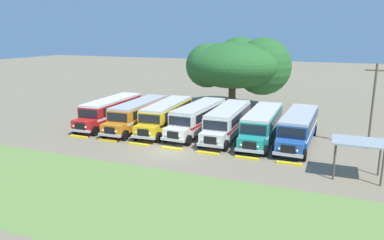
{
  "coord_description": "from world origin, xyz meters",
  "views": [
    {
      "loc": [
        13.1,
        -27.02,
        10.03
      ],
      "look_at": [
        0.0,
        5.61,
        1.6
      ],
      "focal_mm": 34.02,
      "sensor_mm": 36.0,
      "label": 1
    }
  ],
  "objects_px": {
    "parked_bus_slot_4": "(228,120)",
    "utility_pole": "(373,104)",
    "parked_bus_slot_0": "(111,110)",
    "parked_bus_slot_6": "(299,126)",
    "waiting_shelter": "(359,144)",
    "parked_bus_slot_1": "(139,113)",
    "parked_bus_slot_3": "(198,117)",
    "broad_shade_tree": "(238,65)",
    "parked_bus_slot_2": "(166,114)",
    "parked_bus_slot_5": "(262,124)"
  },
  "relations": [
    {
      "from": "parked_bus_slot_0",
      "to": "parked_bus_slot_5",
      "type": "xyz_separation_m",
      "value": [
        17.07,
        0.06,
        0.0
      ]
    },
    {
      "from": "parked_bus_slot_4",
      "to": "parked_bus_slot_5",
      "type": "relative_size",
      "value": 1.0
    },
    {
      "from": "parked_bus_slot_1",
      "to": "parked_bus_slot_5",
      "type": "bearing_deg",
      "value": 89.83
    },
    {
      "from": "parked_bus_slot_2",
      "to": "parked_bus_slot_6",
      "type": "height_order",
      "value": "same"
    },
    {
      "from": "parked_bus_slot_4",
      "to": "utility_pole",
      "type": "distance_m",
      "value": 13.07
    },
    {
      "from": "parked_bus_slot_3",
      "to": "waiting_shelter",
      "type": "distance_m",
      "value": 16.69
    },
    {
      "from": "parked_bus_slot_2",
      "to": "parked_bus_slot_4",
      "type": "relative_size",
      "value": 1.01
    },
    {
      "from": "parked_bus_slot_3",
      "to": "parked_bus_slot_5",
      "type": "bearing_deg",
      "value": 88.49
    },
    {
      "from": "parked_bus_slot_5",
      "to": "broad_shade_tree",
      "type": "xyz_separation_m",
      "value": [
        -6.15,
        13.99,
        4.29
      ]
    },
    {
      "from": "parked_bus_slot_3",
      "to": "broad_shade_tree",
      "type": "distance_m",
      "value": 14.19
    },
    {
      "from": "parked_bus_slot_6",
      "to": "utility_pole",
      "type": "bearing_deg",
      "value": 96.41
    },
    {
      "from": "parked_bus_slot_0",
      "to": "parked_bus_slot_6",
      "type": "xyz_separation_m",
      "value": [
        20.43,
        0.21,
        0.0
      ]
    },
    {
      "from": "parked_bus_slot_0",
      "to": "parked_bus_slot_2",
      "type": "height_order",
      "value": "same"
    },
    {
      "from": "parked_bus_slot_1",
      "to": "broad_shade_tree",
      "type": "distance_m",
      "value": 16.58
    },
    {
      "from": "parked_bus_slot_2",
      "to": "broad_shade_tree",
      "type": "xyz_separation_m",
      "value": [
        4.13,
        13.78,
        4.29
      ]
    },
    {
      "from": "parked_bus_slot_0",
      "to": "utility_pole",
      "type": "relative_size",
      "value": 1.44
    },
    {
      "from": "parked_bus_slot_0",
      "to": "waiting_shelter",
      "type": "xyz_separation_m",
      "value": [
        25.22,
        -6.92,
        0.87
      ]
    },
    {
      "from": "parked_bus_slot_5",
      "to": "parked_bus_slot_3",
      "type": "bearing_deg",
      "value": -95.24
    },
    {
      "from": "utility_pole",
      "to": "waiting_shelter",
      "type": "distance_m",
      "value": 7.88
    },
    {
      "from": "broad_shade_tree",
      "to": "parked_bus_slot_1",
      "type": "bearing_deg",
      "value": -116.79
    },
    {
      "from": "parked_bus_slot_0",
      "to": "parked_bus_slot_4",
      "type": "height_order",
      "value": "same"
    },
    {
      "from": "parked_bus_slot_0",
      "to": "parked_bus_slot_6",
      "type": "height_order",
      "value": "same"
    },
    {
      "from": "parked_bus_slot_0",
      "to": "parked_bus_slot_3",
      "type": "distance_m",
      "value": 10.32
    },
    {
      "from": "parked_bus_slot_2",
      "to": "waiting_shelter",
      "type": "bearing_deg",
      "value": 65.05
    },
    {
      "from": "parked_bus_slot_2",
      "to": "broad_shade_tree",
      "type": "height_order",
      "value": "broad_shade_tree"
    },
    {
      "from": "parked_bus_slot_6",
      "to": "waiting_shelter",
      "type": "bearing_deg",
      "value": 35.59
    },
    {
      "from": "parked_bus_slot_4",
      "to": "parked_bus_slot_6",
      "type": "height_order",
      "value": "same"
    },
    {
      "from": "broad_shade_tree",
      "to": "waiting_shelter",
      "type": "xyz_separation_m",
      "value": [
        14.3,
        -20.97,
        -3.42
      ]
    },
    {
      "from": "parked_bus_slot_3",
      "to": "broad_shade_tree",
      "type": "relative_size",
      "value": 0.79
    },
    {
      "from": "broad_shade_tree",
      "to": "parked_bus_slot_3",
      "type": "bearing_deg",
      "value": -92.57
    },
    {
      "from": "broad_shade_tree",
      "to": "utility_pole",
      "type": "distance_m",
      "value": 20.55
    },
    {
      "from": "parked_bus_slot_3",
      "to": "waiting_shelter",
      "type": "height_order",
      "value": "parked_bus_slot_3"
    },
    {
      "from": "parked_bus_slot_3",
      "to": "utility_pole",
      "type": "relative_size",
      "value": 1.44
    },
    {
      "from": "parked_bus_slot_2",
      "to": "broad_shade_tree",
      "type": "bearing_deg",
      "value": 159.67
    },
    {
      "from": "waiting_shelter",
      "to": "parked_bus_slot_1",
      "type": "bearing_deg",
      "value": 162.77
    },
    {
      "from": "parked_bus_slot_0",
      "to": "broad_shade_tree",
      "type": "distance_m",
      "value": 18.3
    },
    {
      "from": "broad_shade_tree",
      "to": "parked_bus_slot_4",
      "type": "bearing_deg",
      "value": -79.03
    },
    {
      "from": "parked_bus_slot_0",
      "to": "parked_bus_slot_1",
      "type": "bearing_deg",
      "value": 84.17
    },
    {
      "from": "parked_bus_slot_3",
      "to": "parked_bus_slot_4",
      "type": "distance_m",
      "value": 3.3
    },
    {
      "from": "utility_pole",
      "to": "waiting_shelter",
      "type": "height_order",
      "value": "utility_pole"
    },
    {
      "from": "parked_bus_slot_4",
      "to": "utility_pole",
      "type": "bearing_deg",
      "value": 90.78
    },
    {
      "from": "parked_bus_slot_1",
      "to": "parked_bus_slot_4",
      "type": "distance_m",
      "value": 9.91
    },
    {
      "from": "parked_bus_slot_4",
      "to": "utility_pole",
      "type": "relative_size",
      "value": 1.44
    },
    {
      "from": "parked_bus_slot_0",
      "to": "parked_bus_slot_3",
      "type": "bearing_deg",
      "value": 90.94
    },
    {
      "from": "parked_bus_slot_6",
      "to": "waiting_shelter",
      "type": "xyz_separation_m",
      "value": [
        4.79,
        -7.13,
        0.87
      ]
    },
    {
      "from": "parked_bus_slot_0",
      "to": "utility_pole",
      "type": "distance_m",
      "value": 26.55
    },
    {
      "from": "parked_bus_slot_3",
      "to": "parked_bus_slot_6",
      "type": "relative_size",
      "value": 1.0
    },
    {
      "from": "parked_bus_slot_1",
      "to": "parked_bus_slot_4",
      "type": "bearing_deg",
      "value": 91.22
    },
    {
      "from": "parked_bus_slot_5",
      "to": "utility_pole",
      "type": "xyz_separation_m",
      "value": [
        9.36,
        0.64,
        2.44
      ]
    },
    {
      "from": "parked_bus_slot_3",
      "to": "parked_bus_slot_5",
      "type": "xyz_separation_m",
      "value": [
        6.76,
        -0.48,
        0.0
      ]
    }
  ]
}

